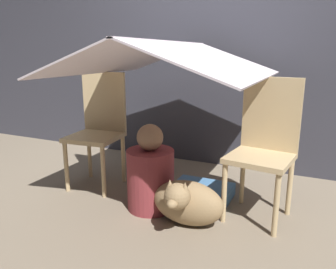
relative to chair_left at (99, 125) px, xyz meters
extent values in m
plane|color=gray|center=(0.69, -0.32, -0.53)|extent=(8.80, 8.80, 0.00)
cube|color=#3D3D47|center=(0.69, 0.94, 0.72)|extent=(7.00, 0.05, 2.50)
cylinder|color=#D1B27F|center=(-0.15, -0.27, -0.32)|extent=(0.04, 0.04, 0.43)
cylinder|color=#D1B27F|center=(0.20, -0.24, -0.32)|extent=(0.04, 0.04, 0.43)
cylinder|color=#D1B27F|center=(-0.18, 0.08, -0.32)|extent=(0.04, 0.04, 0.43)
cylinder|color=#D1B27F|center=(0.17, 0.11, -0.32)|extent=(0.04, 0.04, 0.43)
cube|color=#D1B27F|center=(0.01, -0.08, -0.09)|extent=(0.44, 0.44, 0.04)
cube|color=#D1B27F|center=(-0.01, 0.11, 0.19)|extent=(0.41, 0.07, 0.52)
cylinder|color=#D1B27F|center=(1.18, -0.23, -0.32)|extent=(0.04, 0.04, 0.43)
cylinder|color=#D1B27F|center=(1.53, -0.28, -0.32)|extent=(0.04, 0.04, 0.43)
cylinder|color=#D1B27F|center=(1.23, 0.12, -0.32)|extent=(0.04, 0.04, 0.43)
cylinder|color=#D1B27F|center=(1.58, 0.07, -0.32)|extent=(0.04, 0.04, 0.43)
cube|color=#D1B27F|center=(1.38, -0.08, -0.09)|extent=(0.46, 0.46, 0.04)
cube|color=#D1B27F|center=(1.41, 0.10, 0.19)|extent=(0.41, 0.09, 0.52)
cube|color=silver|center=(0.35, -0.08, 0.57)|extent=(0.69, 1.45, 0.25)
cube|color=silver|center=(1.04, -0.08, 0.57)|extent=(0.69, 1.45, 0.25)
cube|color=silver|center=(0.69, -0.08, 0.69)|extent=(0.04, 1.45, 0.01)
cylinder|color=maroon|center=(0.63, -0.25, -0.30)|extent=(0.35, 0.35, 0.45)
sphere|color=#9E7556|center=(0.63, -0.25, 0.02)|extent=(0.19, 0.19, 0.19)
ellipsoid|color=#9E7F56|center=(0.97, -0.36, -0.38)|extent=(0.50, 0.25, 0.31)
sphere|color=#9E7F56|center=(0.97, -0.55, -0.25)|extent=(0.17, 0.17, 0.17)
ellipsoid|color=#9E7F56|center=(0.97, -0.62, -0.27)|extent=(0.07, 0.08, 0.06)
cone|color=#9E7F56|center=(0.92, -0.55, -0.18)|extent=(0.06, 0.06, 0.08)
cone|color=#9E7F56|center=(1.02, -0.55, -0.18)|extent=(0.06, 0.06, 0.08)
cube|color=#4C7FB2|center=(0.92, 0.06, -0.48)|extent=(0.47, 0.37, 0.10)
camera|label=1|loc=(1.69, -2.27, 0.61)|focal=35.00mm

